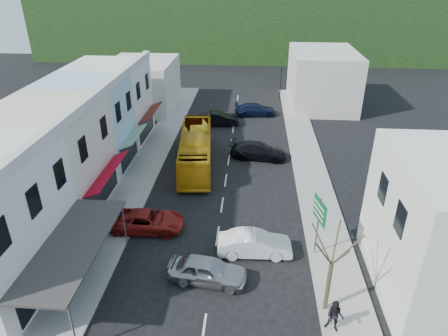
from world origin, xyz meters
TOP-DOWN VIEW (x-y plane):
  - ground at (0.00, 0.00)m, footprint 120.00×120.00m
  - sidewalk_left at (-7.50, 10.00)m, footprint 3.00×52.00m
  - sidewalk_right at (7.50, 10.00)m, footprint 3.00×52.00m
  - shopfront_row at (-12.49, 5.00)m, footprint 8.25×30.00m
  - distant_block_left at (-12.00, 27.00)m, footprint 8.00×10.00m
  - distant_block_right at (11.00, 30.00)m, footprint 8.00×12.00m
  - hillside at (-1.45, 65.09)m, footprint 80.00×26.00m
  - bus at (-2.96, 10.83)m, footprint 3.66×11.79m
  - car_silver at (-0.20, -4.40)m, footprint 4.60×2.38m
  - car_white at (2.54, -1.72)m, footprint 4.47×1.99m
  - car_red at (-4.97, 0.40)m, footprint 4.67×2.08m
  - car_black_near at (2.82, 12.64)m, footprint 4.69×2.38m
  - car_black_far at (-1.80, 21.26)m, footprint 4.54×2.17m
  - car_navy_far at (2.48, 24.94)m, footprint 4.68×2.35m
  - pedestrian_left at (-7.90, 0.41)m, footprint 0.41×0.60m
  - pedestrian_right at (6.55, -7.58)m, footprint 0.81×0.67m
  - direction_sign at (6.40, -1.48)m, footprint 1.08×1.98m
  - street_tree at (6.36, -6.14)m, footprint 3.04×3.04m
  - traffic_signal at (5.80, 31.47)m, footprint 0.54×0.95m

SIDE VIEW (x-z plane):
  - ground at x=0.00m, z-range 0.00..0.00m
  - sidewalk_left at x=-7.50m, z-range 0.00..0.15m
  - sidewalk_right at x=7.50m, z-range 0.00..0.15m
  - car_silver at x=-0.20m, z-range 0.00..1.40m
  - car_white at x=2.54m, z-range 0.00..1.40m
  - car_red at x=-4.97m, z-range 0.00..1.40m
  - car_black_near at x=2.82m, z-range 0.00..1.40m
  - car_black_far at x=-1.80m, z-range 0.00..1.40m
  - car_navy_far at x=2.48m, z-range 0.00..1.40m
  - pedestrian_left at x=-7.90m, z-range 0.15..1.85m
  - pedestrian_right at x=6.55m, z-range 0.15..1.85m
  - bus at x=-2.96m, z-range 0.00..3.10m
  - direction_sign at x=6.40m, z-range 0.00..4.19m
  - traffic_signal at x=5.80m, z-range 0.00..4.53m
  - distant_block_left at x=-12.00m, z-range 0.00..6.00m
  - street_tree at x=6.36m, z-range 0.00..6.28m
  - distant_block_right at x=11.00m, z-range 0.00..7.00m
  - shopfront_row at x=-12.49m, z-range 0.00..8.00m
  - hillside at x=-1.45m, z-range -0.27..13.73m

